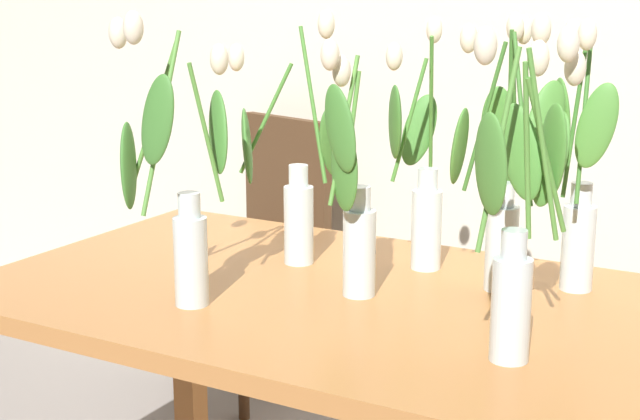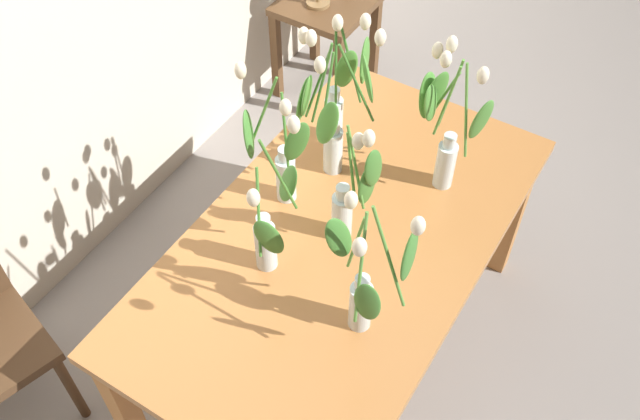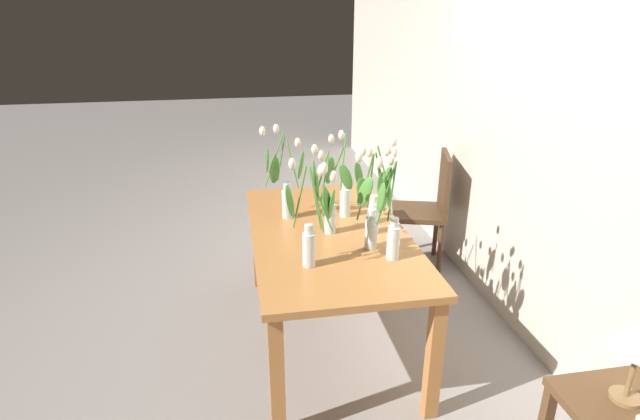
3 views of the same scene
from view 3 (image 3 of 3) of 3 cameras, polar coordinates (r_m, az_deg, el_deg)
The scene contains 11 objects.
ground_plane at distance 3.39m, azimuth 0.91°, elevation -13.90°, with size 18.00×18.00×0.00m, color gray.
room_wall_rear at distance 3.29m, azimuth 23.41°, elevation 9.07°, with size 9.00×0.10×2.70m, color beige.
dining_table at distance 3.05m, azimuth 0.98°, elevation -4.00°, with size 1.60×0.90×0.74m.
tulip_vase_0 at distance 2.75m, azimuth 5.95°, elevation 0.29°, with size 0.25×0.25×0.58m.
tulip_vase_1 at distance 2.54m, azimuth -0.76°, elevation -1.40°, with size 0.15×0.27×0.56m.
tulip_vase_2 at distance 2.93m, azimuth 0.63°, elevation 0.69°, with size 0.11×0.15×0.53m.
tulip_vase_3 at distance 2.65m, azimuth 7.75°, elevation -1.61°, with size 0.16×0.15×0.56m.
tulip_vase_4 at distance 2.97m, azimuth 5.95°, elevation 0.87°, with size 0.15×0.26×0.56m.
tulip_vase_5 at distance 3.17m, azimuth 2.52°, elevation 2.23°, with size 0.27×0.17×0.58m.
tulip_vase_6 at distance 3.15m, azimuth -3.97°, elevation 2.86°, with size 0.22×0.28×0.58m.
dining_chair at distance 4.10m, azimuth 12.01°, elevation 0.65°, with size 0.50×0.50×0.93m.
Camera 3 is at (2.69, -0.53, 1.99)m, focal length 28.85 mm.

